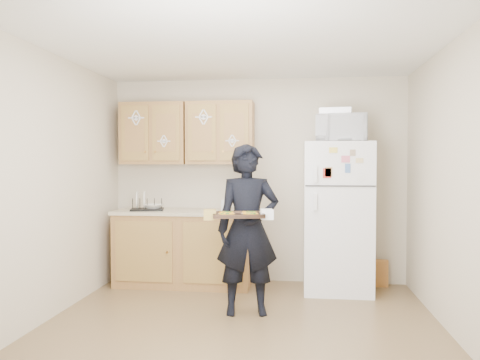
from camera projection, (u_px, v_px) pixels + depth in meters
The scene contains 23 objects.
floor at pixel (239, 331), 4.06m from camera, with size 3.60×3.60×0.00m, color brown.
ceiling at pixel (239, 41), 3.98m from camera, with size 3.60×3.60×0.00m, color white.
wall_back at pixel (257, 180), 5.80m from camera, with size 3.60×0.04×2.50m, color beige.
wall_front at pixel (192, 207), 2.23m from camera, with size 3.60×0.04×2.50m, color beige.
wall_left at pixel (42, 187), 4.24m from camera, with size 0.04×3.60×2.50m, color beige.
wall_right at pixel (458, 189), 3.80m from camera, with size 0.04×3.60×2.50m, color beige.
refrigerator at pixel (337, 217), 5.33m from camera, with size 0.75×0.70×1.70m, color white.
base_cabinet at pixel (184, 249), 5.62m from camera, with size 1.60×0.60×0.86m, color olive.
countertop at pixel (184, 212), 5.60m from camera, with size 1.64×0.64×0.04m, color beige.
upper_cab_left at pixel (155, 134), 5.75m from camera, with size 0.80×0.33×0.75m, color olive.
upper_cab_right at pixel (220, 133), 5.65m from camera, with size 0.80×0.33×0.75m, color olive.
cereal_box at pixel (379, 273), 5.53m from camera, with size 0.20×0.07×0.32m, color gold.
person at pixel (248, 229), 4.52m from camera, with size 0.60×0.39×1.65m, color black.
baking_tray at pixel (238, 216), 4.23m from camera, with size 0.46×0.33×0.04m, color black.
pizza_front_left at pixel (227, 215), 4.14m from camera, with size 0.15×0.15×0.02m, color gold.
pizza_front_right at pixel (251, 214), 4.16m from camera, with size 0.15×0.15×0.02m, color gold.
pizza_back_left at pixel (226, 213), 4.29m from camera, with size 0.15×0.15×0.02m, color gold.
pizza_back_right at pixel (249, 213), 4.31m from camera, with size 0.15×0.15×0.02m, color gold.
microwave at pixel (342, 128), 5.24m from camera, with size 0.56×0.38×0.31m, color white.
foil_pan at pixel (336, 112), 5.28m from camera, with size 0.35×0.24×0.07m, color silver.
dish_rack at pixel (147, 204), 5.59m from camera, with size 0.38×0.29×0.15m, color black.
bowl at pixel (153, 206), 5.59m from camera, with size 0.22×0.22×0.05m, color silver.
soap_bottle at pixel (225, 203), 5.44m from camera, with size 0.09×0.09×0.20m, color white.
Camera 1 is at (0.50, -3.98, 1.46)m, focal length 35.00 mm.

